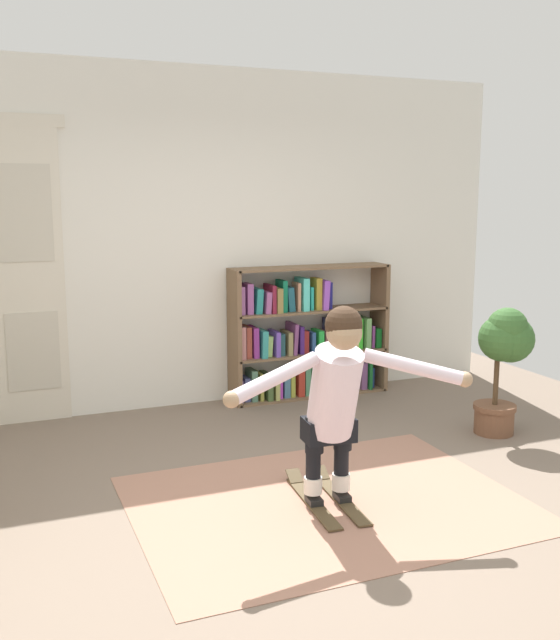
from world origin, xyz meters
name	(u,v)px	position (x,y,z in m)	size (l,w,h in m)	color
ground_plane	(310,522)	(0.00, 0.00, 0.00)	(7.20, 7.20, 0.00)	#766557
back_wall	(186,240)	(0.00, 2.60, 1.45)	(6.00, 0.10, 2.90)	silver
rug	(327,502)	(0.21, 0.20, 0.00)	(2.31, 1.76, 0.01)	#A4745E
bookshelf	(305,340)	(1.03, 2.39, 0.53)	(1.49, 0.30, 1.20)	brown
potted_plant	(504,348)	(1.99, 0.82, 0.68)	(0.42, 0.42, 1.00)	brown
skis_pair	(325,497)	(0.21, 0.23, 0.02)	(0.34, 0.81, 0.07)	brown
person_skier	(336,390)	(0.20, 0.08, 0.74)	(1.44, 0.62, 1.17)	white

